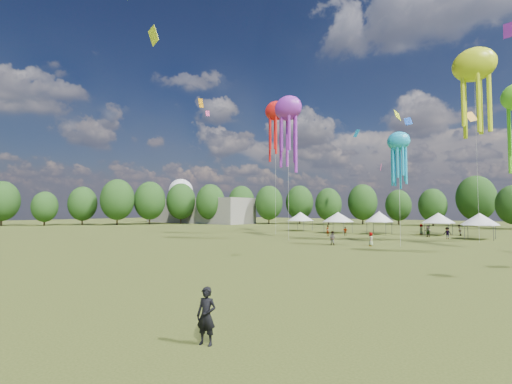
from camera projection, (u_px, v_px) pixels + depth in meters
The scene contains 10 objects.
ground at pixel (121, 300), 17.31m from camera, with size 300.00×300.00×0.00m, color #384416.
observer_main at pixel (206, 316), 11.62m from camera, with size 0.69×0.45×1.88m, color black.
spectator_near at pixel (332, 238), 43.94m from camera, with size 0.85×0.66×1.75m, color gray.
spectators_far at pixel (418, 232), 56.30m from camera, with size 17.84×26.63×1.89m.
festival_tents at pixel (379, 217), 63.38m from camera, with size 37.05×10.89×4.12m.
show_kites at pixel (443, 95), 49.20m from camera, with size 43.97×21.48×28.30m.
small_kites at pixel (388, 31), 51.06m from camera, with size 71.53×66.54×47.24m.
treeline at pixel (401, 199), 69.37m from camera, with size 201.57×95.24×13.43m.
hangar at pixel (198, 211), 118.39m from camera, with size 40.00×12.00×8.00m, color gray.
radome at pixel (181, 195), 133.21m from camera, with size 9.00×9.00×16.00m.
Camera 1 is at (15.97, -9.83, 4.44)m, focal length 24.78 mm.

